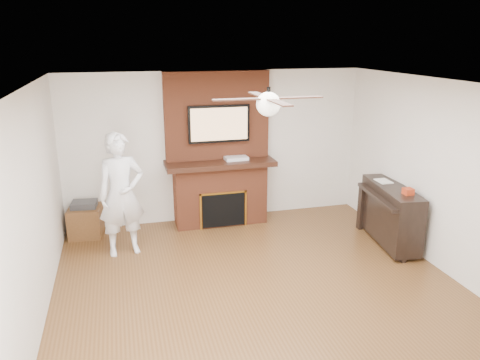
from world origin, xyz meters
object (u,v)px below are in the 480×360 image
object	(u,v)px
side_table	(86,220)
piano	(390,213)
fireplace	(219,164)
person	(121,195)

from	to	relation	value
side_table	piano	xyz separation A→B (m)	(4.44, -1.47, 0.22)
fireplace	piano	size ratio (longest dim) A/B	1.77
person	piano	world-z (taller)	person
side_table	fireplace	bearing A→B (deg)	8.29
fireplace	piano	xyz separation A→B (m)	(2.28, -1.53, -0.51)
fireplace	piano	bearing A→B (deg)	-33.89
person	piano	size ratio (longest dim) A/B	1.25
person	fireplace	bearing A→B (deg)	18.47
fireplace	side_table	world-z (taller)	fireplace
person	piano	distance (m)	3.95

